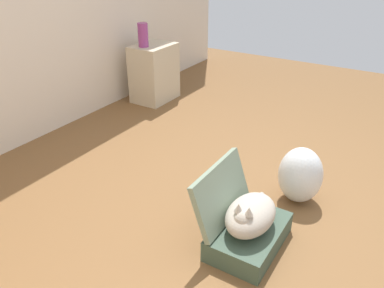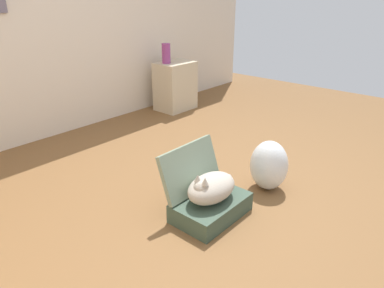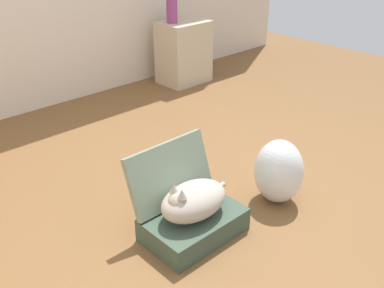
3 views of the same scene
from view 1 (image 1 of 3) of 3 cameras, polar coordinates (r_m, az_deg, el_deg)
ground_plane at (r=2.80m, az=9.05°, el=-9.26°), size 7.68×7.68×0.00m
suitcase_base at (r=2.45m, az=8.38°, el=-13.30°), size 0.55×0.36×0.14m
suitcase_lid at (r=2.36m, az=4.42°, el=-7.23°), size 0.55×0.15×0.35m
cat at (r=2.34m, az=8.58°, el=-10.31°), size 0.49×0.27×0.23m
plastic_bag_white at (r=2.83m, az=15.69°, el=-4.44°), size 0.29×0.31×0.42m
side_table at (r=4.54m, az=-5.59°, el=10.41°), size 0.50×0.38×0.64m
vase_tall at (r=4.35m, az=-7.24°, el=15.68°), size 0.11×0.11×0.25m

